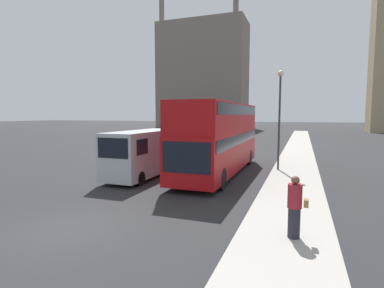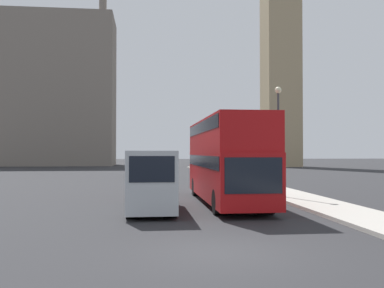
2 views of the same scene
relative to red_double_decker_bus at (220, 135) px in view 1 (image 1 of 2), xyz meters
The scene contains 8 objects.
ground_plane 10.60m from the red_double_decker_bus, 101.64° to the right, with size 300.00×300.00×0.00m, color #28282B.
sidewalk_strip 11.21m from the red_double_decker_bus, 67.24° to the right, with size 2.67×120.00×0.15m.
building_block_distant 67.79m from the red_double_decker_bus, 109.16° to the left, with size 23.71×11.47×34.79m.
red_double_decker_bus is the anchor object (origin of this frame).
white_van 4.58m from the red_double_decker_bus, 146.91° to the right, with size 1.98×6.02×2.60m.
pedestrian 9.94m from the red_double_decker_bus, 63.04° to the right, with size 0.54×0.38×1.71m.
street_lamp 4.07m from the red_double_decker_bus, 28.14° to the left, with size 0.36×0.36×5.99m.
parked_sedan 22.06m from the red_double_decker_bus, 100.90° to the left, with size 1.77×4.54×1.52m.
Camera 1 is at (6.68, -7.01, 3.48)m, focal length 28.00 mm.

